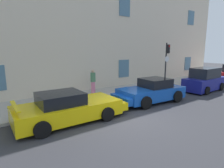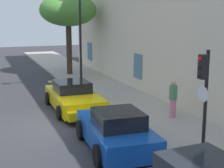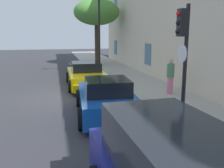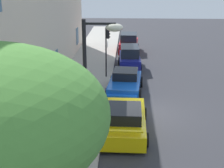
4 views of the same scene
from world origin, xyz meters
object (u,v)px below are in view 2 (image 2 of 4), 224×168
sportscar_red_lead (75,98)px  pedestrian_admiring (173,98)px  street_lamp (73,25)px  sportscar_yellow_flank (114,130)px  tree_near_kerb (68,11)px  traffic_light (204,92)px

sportscar_red_lead → pedestrian_admiring: pedestrian_admiring is taller
sportscar_red_lead → street_lamp: (-3.50, 0.95, 3.49)m
sportscar_yellow_flank → sportscar_red_lead: bearing=-179.8°
pedestrian_admiring → sportscar_yellow_flank: bearing=-61.6°
sportscar_red_lead → tree_near_kerb: bearing=166.9°
sportscar_red_lead → sportscar_yellow_flank: size_ratio=1.10×
tree_near_kerb → traffic_light: size_ratio=1.72×
tree_near_kerb → pedestrian_admiring: bearing=5.9°
sportscar_yellow_flank → street_lamp: bearing=173.9°
sportscar_yellow_flank → pedestrian_admiring: bearing=118.4°
sportscar_red_lead → pedestrian_admiring: 4.88m
sportscar_yellow_flank → pedestrian_admiring: size_ratio=2.74×
sportscar_red_lead → street_lamp: size_ratio=0.90×
pedestrian_admiring → tree_near_kerb: bearing=-174.1°
street_lamp → pedestrian_admiring: bearing=21.7°
sportscar_yellow_flank → pedestrian_admiring: (-1.95, 3.61, 0.37)m
sportscar_red_lead → street_lamp: 5.03m
sportscar_red_lead → traffic_light: bearing=9.1°
sportscar_yellow_flank → traffic_light: (3.20, 1.33, 1.94)m
sportscar_yellow_flank → tree_near_kerb: bearing=171.4°
sportscar_red_lead → sportscar_yellow_flank: bearing=0.2°
tree_near_kerb → pedestrian_admiring: tree_near_kerb is taller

